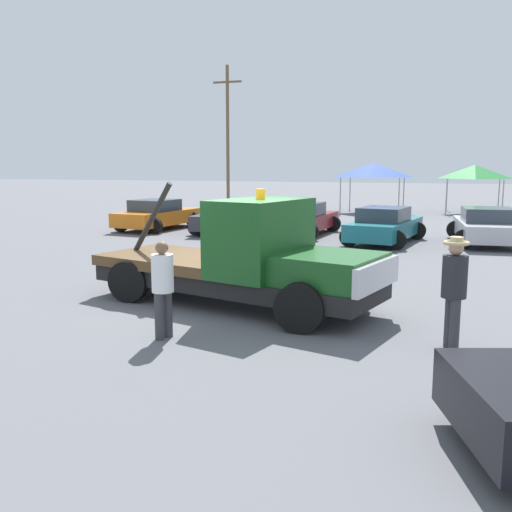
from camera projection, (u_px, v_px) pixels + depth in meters
ground_plane at (233, 305)px, 11.83m from camera, size 160.00×160.00×0.00m
tow_truck at (248, 262)px, 11.47m from camera, size 6.52×3.47×2.51m
person_near_truck at (454, 284)px, 8.82m from camera, size 0.40×0.40×1.79m
person_at_hood at (163, 283)px, 9.40m from camera, size 0.36×0.36×1.64m
parked_car_orange at (157, 215)px, 25.40m from camera, size 2.78×4.67×1.34m
parked_car_charcoal at (229, 217)px, 24.44m from camera, size 2.77×4.82×1.34m
parked_car_maroon at (301, 219)px, 23.36m from camera, size 2.69×4.77×1.34m
parked_car_teal at (385, 226)px, 20.95m from camera, size 2.83×4.80×1.34m
parked_car_silver at (486, 226)px, 20.68m from camera, size 2.76×4.59×1.34m
canopy_tent_blue at (374, 170)px, 33.98m from camera, size 3.40×3.40×2.94m
canopy_tent_green at (475, 172)px, 33.21m from camera, size 3.05×3.05×2.84m
utility_pole at (228, 131)px, 42.33m from camera, size 2.20×0.24×10.04m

